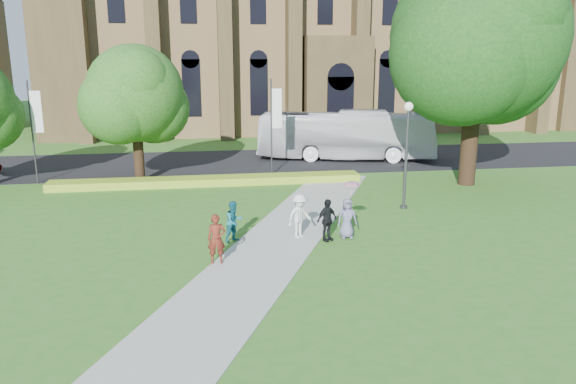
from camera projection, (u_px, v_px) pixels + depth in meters
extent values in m
plane|color=#366B20|center=(270.00, 264.00, 20.49)|extent=(160.00, 160.00, 0.00)
cube|color=black|center=(235.00, 162.00, 39.67)|extent=(160.00, 10.00, 0.02)
cube|color=#B2B2A8|center=(267.00, 254.00, 21.44)|extent=(15.58, 28.54, 0.04)
cube|color=#C6D029|center=(208.00, 181.00, 32.80)|extent=(18.00, 1.40, 0.45)
cube|color=brown|center=(317.00, 44.00, 58.32)|extent=(52.00, 16.00, 17.00)
cube|color=brown|center=(51.00, 17.00, 47.47)|extent=(3.50, 3.50, 21.00)
cube|color=brown|center=(337.00, 88.00, 50.65)|extent=(6.00, 2.50, 9.00)
cylinder|color=#38383D|center=(406.00, 161.00, 27.27)|extent=(0.14, 0.14, 4.80)
sphere|color=white|center=(409.00, 107.00, 26.64)|extent=(0.44, 0.44, 0.44)
cylinder|color=#38383D|center=(404.00, 207.00, 27.83)|extent=(0.36, 0.36, 0.15)
cylinder|color=#332114|center=(470.00, 128.00, 32.20)|extent=(0.96, 0.96, 6.60)
sphere|color=#103D11|center=(478.00, 36.00, 30.97)|extent=(9.60, 9.60, 9.60)
cylinder|color=#332114|center=(138.00, 148.00, 33.01)|extent=(0.60, 0.60, 4.12)
sphere|color=#174615|center=(135.00, 93.00, 32.25)|extent=(5.60, 5.60, 5.60)
cylinder|color=#38383D|center=(271.00, 128.00, 34.65)|extent=(0.10, 0.10, 6.00)
cube|color=white|center=(277.00, 108.00, 34.42)|extent=(0.60, 0.02, 2.40)
cylinder|color=#38383D|center=(32.00, 133.00, 32.56)|extent=(0.10, 0.10, 6.00)
cube|color=white|center=(36.00, 112.00, 32.32)|extent=(0.60, 0.02, 2.40)
imported|color=white|center=(346.00, 135.00, 40.32)|extent=(12.98, 5.88, 3.52)
imported|color=#5D2015|center=(216.00, 239.00, 20.26)|extent=(0.67, 0.44, 1.82)
imported|color=#155E6D|center=(234.00, 221.00, 22.60)|extent=(1.04, 0.99, 1.69)
imported|color=silver|center=(300.00, 216.00, 23.12)|extent=(1.37, 1.18, 1.84)
imported|color=black|center=(327.00, 220.00, 22.72)|extent=(1.10, 0.88, 1.74)
imported|color=slate|center=(347.00, 218.00, 23.10)|extent=(0.81, 0.53, 1.66)
imported|color=tan|center=(352.00, 191.00, 22.95)|extent=(0.74, 0.74, 0.62)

